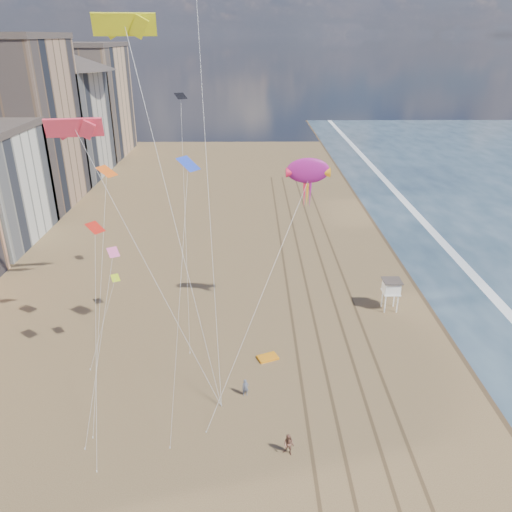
{
  "coord_description": "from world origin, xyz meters",
  "views": [
    {
      "loc": [
        -5.66,
        -16.9,
        28.53
      ],
      "look_at": [
        -5.21,
        26.0,
        9.5
      ],
      "focal_mm": 35.0,
      "sensor_mm": 36.0,
      "label": 1
    }
  ],
  "objects_px": {
    "kite_flyer_a": "(245,388)",
    "lifeguard_stand": "(391,287)",
    "kite_flyer_b": "(289,445)",
    "show_kite": "(308,171)",
    "grounded_kite": "(268,357)"
  },
  "relations": [
    {
      "from": "grounded_kite",
      "to": "kite_flyer_a",
      "type": "bearing_deg",
      "value": -134.14
    },
    {
      "from": "lifeguard_stand",
      "to": "kite_flyer_b",
      "type": "relative_size",
      "value": 2.08
    },
    {
      "from": "grounded_kite",
      "to": "kite_flyer_b",
      "type": "relative_size",
      "value": 1.07
    },
    {
      "from": "kite_flyer_a",
      "to": "kite_flyer_b",
      "type": "distance_m",
      "value": 7.42
    },
    {
      "from": "show_kite",
      "to": "kite_flyer_b",
      "type": "distance_m",
      "value": 24.75
    },
    {
      "from": "show_kite",
      "to": "kite_flyer_a",
      "type": "height_order",
      "value": "show_kite"
    },
    {
      "from": "kite_flyer_a",
      "to": "show_kite",
      "type": "bearing_deg",
      "value": 49.18
    },
    {
      "from": "kite_flyer_b",
      "to": "lifeguard_stand",
      "type": "bearing_deg",
      "value": 86.4
    },
    {
      "from": "kite_flyer_a",
      "to": "lifeguard_stand",
      "type": "bearing_deg",
      "value": 27.44
    },
    {
      "from": "grounded_kite",
      "to": "show_kite",
      "type": "distance_m",
      "value": 18.33
    },
    {
      "from": "show_kite",
      "to": "kite_flyer_a",
      "type": "bearing_deg",
      "value": -116.2
    },
    {
      "from": "grounded_kite",
      "to": "show_kite",
      "type": "relative_size",
      "value": 0.08
    },
    {
      "from": "kite_flyer_b",
      "to": "show_kite",
      "type": "bearing_deg",
      "value": 109.35
    },
    {
      "from": "lifeguard_stand",
      "to": "show_kite",
      "type": "distance_m",
      "value": 17.26
    },
    {
      "from": "lifeguard_stand",
      "to": "show_kite",
      "type": "bearing_deg",
      "value": -166.99
    }
  ]
}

